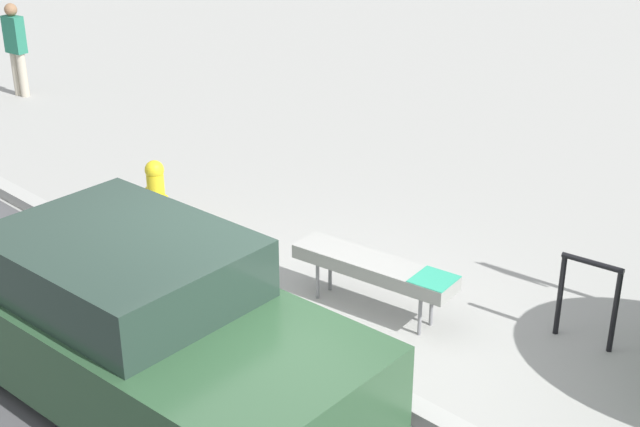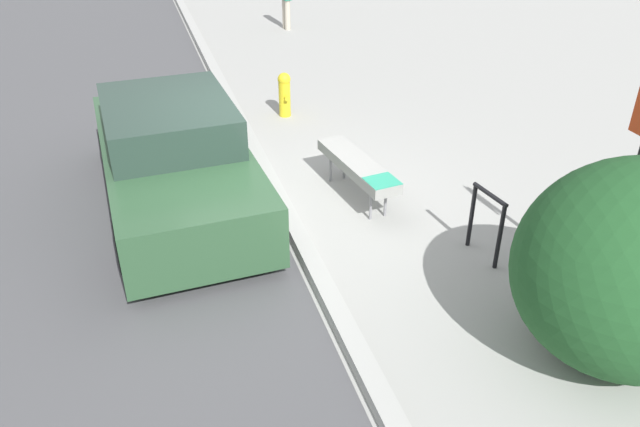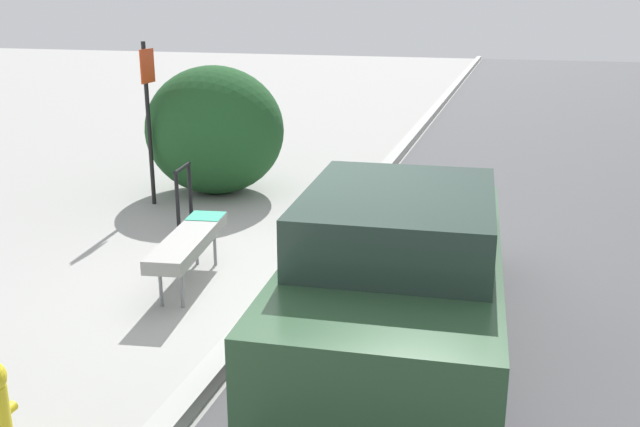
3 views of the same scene
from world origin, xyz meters
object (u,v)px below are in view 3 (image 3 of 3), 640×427
(bench, at_px, (189,241))
(bike_rack, at_px, (184,191))
(sign_post, at_px, (148,109))
(parked_car_near, at_px, (398,268))

(bench, relative_size, bike_rack, 2.03)
(sign_post, distance_m, parked_car_near, 5.25)
(bike_rack, relative_size, sign_post, 0.36)
(bench, xyz_separation_m, sign_post, (2.62, 1.83, 0.91))
(bike_rack, bearing_deg, bench, -152.34)
(bike_rack, bearing_deg, parked_car_near, -125.68)
(sign_post, bearing_deg, bench, -145.09)
(bench, xyz_separation_m, bike_rack, (1.71, 0.90, 0.03))
(bike_rack, bearing_deg, sign_post, 45.68)
(bike_rack, xyz_separation_m, sign_post, (0.91, 0.93, 0.88))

